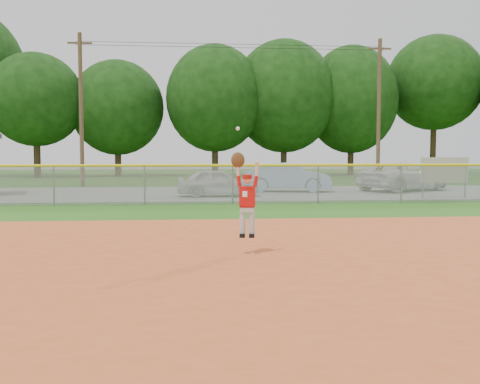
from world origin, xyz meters
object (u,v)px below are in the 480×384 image
(car_white_b, at_px, (405,177))
(car_blue, at_px, (288,177))
(sponsor_sign, at_px, (444,171))
(ballplayer, at_px, (246,195))
(car_white_a, at_px, (218,182))

(car_white_b, bearing_deg, car_blue, 62.01)
(car_blue, bearing_deg, sponsor_sign, -113.58)
(car_blue, distance_m, ballplayer, 17.32)
(car_blue, bearing_deg, ballplayer, 178.93)
(sponsor_sign, bearing_deg, car_white_a, 171.06)
(car_white_a, height_order, sponsor_sign, sponsor_sign)
(ballplayer, bearing_deg, car_white_a, 89.31)
(car_white_a, relative_size, car_blue, 0.83)
(car_white_b, height_order, sponsor_sign, sponsor_sign)
(car_white_b, bearing_deg, car_white_a, 77.63)
(car_white_a, bearing_deg, ballplayer, 178.11)
(car_white_a, relative_size, ballplayer, 1.77)
(car_blue, relative_size, sponsor_sign, 2.24)
(car_blue, distance_m, sponsor_sign, 7.54)
(car_white_a, height_order, ballplayer, ballplayer)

